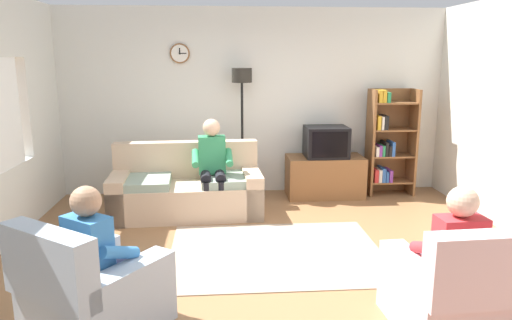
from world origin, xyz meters
name	(u,v)px	position (x,y,z in m)	size (l,w,h in m)	color
ground_plane	(273,262)	(0.00, 0.00, 0.00)	(12.00, 12.00, 0.00)	#8C603D
back_wall_assembly	(254,102)	(0.00, 2.66, 1.35)	(6.20, 0.17, 2.70)	silver
couch	(187,190)	(-0.95, 1.60, 0.31)	(1.94, 0.97, 0.90)	tan
tv_stand	(325,176)	(1.01, 2.25, 0.30)	(1.10, 0.56, 0.59)	brown
tv	(326,142)	(1.01, 2.23, 0.81)	(0.60, 0.49, 0.44)	black
bookshelf	(388,142)	(1.95, 2.32, 0.78)	(0.68, 0.36, 1.55)	brown
floor_lamp	(242,97)	(-0.19, 2.35, 1.45)	(0.28, 0.28, 1.85)	black
armchair_near_window	(93,295)	(-1.46, -1.09, 0.29)	(1.17, 1.18, 0.90)	#9EADBC
armchair_near_bookshelf	(454,296)	(1.19, -1.31, 0.29)	(0.84, 0.92, 0.90)	beige
area_rug	(276,253)	(0.06, 0.23, 0.01)	(2.20, 1.70, 0.01)	gray
person_on_couch	(212,163)	(-0.61, 1.49, 0.70)	(0.53, 0.55, 1.24)	#338C59
person_in_left_armchair	(100,251)	(-1.41, -1.02, 0.60)	(0.62, 0.64, 1.12)	#3372B2
person_in_right_armchair	(451,251)	(1.18, -1.22, 0.60)	(0.53, 0.55, 1.12)	red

